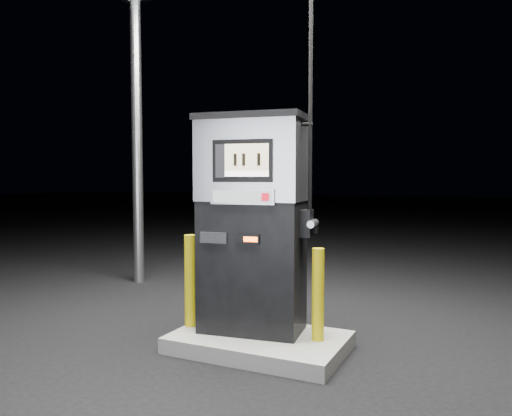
% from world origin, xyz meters
% --- Properties ---
extents(ground, '(80.00, 80.00, 0.00)m').
position_xyz_m(ground, '(0.00, 0.00, 0.00)').
color(ground, black).
rests_on(ground, ground).
extents(pump_island, '(1.60, 1.00, 0.15)m').
position_xyz_m(pump_island, '(0.00, 0.00, 0.07)').
color(pump_island, slate).
rests_on(pump_island, ground).
extents(fuel_dispenser, '(1.18, 0.74, 4.31)m').
position_xyz_m(fuel_dispenser, '(-0.12, 0.10, 1.22)').
color(fuel_dispenser, black).
rests_on(fuel_dispenser, pump_island).
extents(bollard_left, '(0.12, 0.12, 0.92)m').
position_xyz_m(bollard_left, '(-0.74, -0.03, 0.61)').
color(bollard_left, '#CBB60B').
rests_on(bollard_left, pump_island).
extents(bollard_right, '(0.13, 0.13, 0.85)m').
position_xyz_m(bollard_right, '(0.55, 0.08, 0.57)').
color(bollard_right, '#CBB60B').
rests_on(bollard_right, pump_island).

